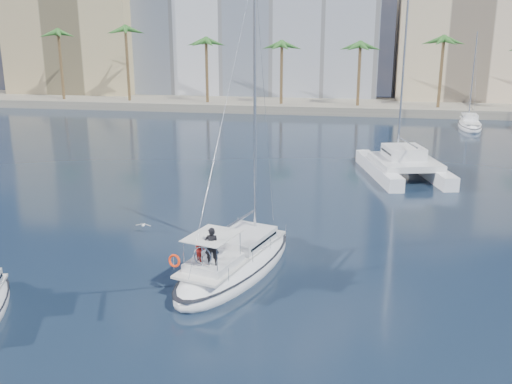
# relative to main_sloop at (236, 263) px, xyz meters

# --- Properties ---
(ground) EXTENTS (160.00, 160.00, 0.00)m
(ground) POSITION_rel_main_sloop_xyz_m (-0.08, 0.85, -0.50)
(ground) COLOR black
(ground) RESTS_ON ground
(quay) EXTENTS (120.00, 14.00, 1.20)m
(quay) POSITION_rel_main_sloop_xyz_m (-0.08, 61.85, 0.10)
(quay) COLOR gray
(quay) RESTS_ON ground
(building_modern) EXTENTS (42.00, 16.00, 28.00)m
(building_modern) POSITION_rel_main_sloop_xyz_m (-12.08, 73.85, 13.50)
(building_modern) COLOR silver
(building_modern) RESTS_ON ground
(building_tan_left) EXTENTS (22.00, 14.00, 22.00)m
(building_tan_left) POSITION_rel_main_sloop_xyz_m (-42.08, 69.85, 10.50)
(building_tan_left) COLOR tan
(building_tan_left) RESTS_ON ground
(building_beige) EXTENTS (20.00, 14.00, 20.00)m
(building_beige) POSITION_rel_main_sloop_xyz_m (21.92, 70.85, 9.50)
(building_beige) COLOR beige
(building_beige) RESTS_ON ground
(palm_left) EXTENTS (3.60, 3.60, 12.30)m
(palm_left) POSITION_rel_main_sloop_xyz_m (-34.08, 57.85, 9.78)
(palm_left) COLOR brown
(palm_left) RESTS_ON ground
(palm_centre) EXTENTS (3.60, 3.60, 12.30)m
(palm_centre) POSITION_rel_main_sloop_xyz_m (-0.08, 57.85, 9.78)
(palm_centre) COLOR brown
(palm_centre) RESTS_ON ground
(main_sloop) EXTENTS (6.18, 11.01, 15.59)m
(main_sloop) POSITION_rel_main_sloop_xyz_m (0.00, 0.00, 0.00)
(main_sloop) COLOR white
(main_sloop) RESTS_ON ground
(catamaran) EXTENTS (7.82, 11.83, 15.99)m
(catamaran) POSITION_rel_main_sloop_xyz_m (9.89, 21.83, 0.61)
(catamaran) COLOR white
(catamaran) RESTS_ON ground
(seagull) EXTENTS (0.97, 0.42, 0.18)m
(seagull) POSITION_rel_main_sloop_xyz_m (-6.72, 4.70, 0.01)
(seagull) COLOR silver
(seagull) RESTS_ON ground
(moored_yacht_a) EXTENTS (3.37, 9.52, 11.90)m
(moored_yacht_a) POSITION_rel_main_sloop_xyz_m (19.92, 47.85, -0.50)
(moored_yacht_a) COLOR white
(moored_yacht_a) RESTS_ON ground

